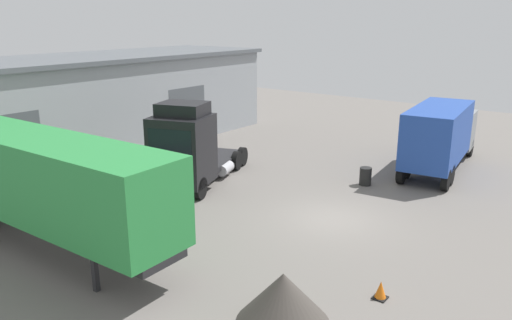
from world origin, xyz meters
TOP-DOWN VIEW (x-y plane):
  - ground_plane at (0.00, 0.00)m, footprint 60.00×60.00m
  - warehouse_building at (0.00, 17.60)m, footprint 27.17×7.71m
  - tractor_unit_black at (-0.85, 7.29)m, footprint 7.20×4.57m
  - container_trailer_green at (-8.54, 6.48)m, footprint 2.88×11.51m
  - box_truck_grey at (9.56, -1.14)m, footprint 8.51×3.33m
  - gravel_pile at (-7.17, -2.48)m, footprint 2.57×2.57m
  - oil_drum at (4.80, 0.83)m, footprint 0.58×0.58m
  - traffic_cone at (-4.44, -4.06)m, footprint 0.40×0.40m

SIDE VIEW (x-z plane):
  - ground_plane at x=0.00m, z-range 0.00..0.00m
  - traffic_cone at x=-4.44m, z-range -0.02..0.53m
  - oil_drum at x=4.80m, z-range 0.00..0.88m
  - gravel_pile at x=-7.17m, z-range 0.00..1.47m
  - tractor_unit_black at x=-0.85m, z-range -0.13..4.09m
  - box_truck_grey at x=9.56m, z-range 0.23..3.77m
  - container_trailer_green at x=-8.54m, z-range 0.56..4.67m
  - warehouse_building at x=0.00m, z-range 0.01..5.71m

